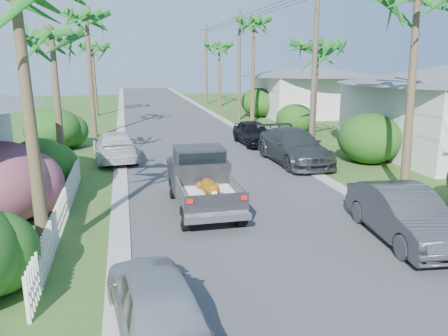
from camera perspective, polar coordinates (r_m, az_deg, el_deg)
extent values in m
plane|color=#315821|center=(10.41, 11.73, -15.15)|extent=(120.00, 120.00, 0.00)
cube|color=#38383A|center=(33.83, -5.99, 5.30)|extent=(8.00, 100.00, 0.02)
cube|color=#A5A39E|center=(33.59, -13.32, 4.98)|extent=(0.60, 100.00, 0.06)
cube|color=#A5A39E|center=(34.59, 1.13, 5.60)|extent=(0.60, 100.00, 0.06)
cylinder|color=black|center=(13.25, -5.00, -6.59)|extent=(0.28, 0.76, 0.76)
cylinder|color=black|center=(13.57, 2.16, -6.05)|extent=(0.28, 0.76, 0.76)
cylinder|color=black|center=(16.31, -6.59, -2.67)|extent=(0.28, 0.76, 0.76)
cylinder|color=black|center=(16.57, -0.74, -2.32)|extent=(0.28, 0.76, 0.76)
cube|color=slate|center=(13.90, -1.92, -4.50)|extent=(1.90, 2.40, 0.24)
cube|color=slate|center=(13.65, -5.73, -3.23)|extent=(0.06, 2.40, 0.55)
cube|color=slate|center=(13.98, 1.78, -2.75)|extent=(0.06, 2.40, 0.55)
cube|color=black|center=(12.70, -0.92, -4.58)|extent=(1.92, 0.08, 0.52)
cube|color=silver|center=(12.70, -0.77, -6.64)|extent=(1.98, 0.18, 0.18)
cube|color=red|center=(12.49, -4.48, -4.37)|extent=(0.18, 0.05, 0.14)
cube|color=red|center=(12.80, 2.63, -3.88)|extent=(0.18, 0.05, 0.14)
cube|color=black|center=(15.53, -3.23, -0.89)|extent=(1.94, 1.65, 1.10)
cube|color=black|center=(15.36, -3.27, 1.75)|extent=(1.70, 1.35, 0.55)
cube|color=black|center=(14.72, -2.83, 1.10)|extent=(1.60, 0.05, 0.45)
cube|color=black|center=(16.76, -3.95, -0.32)|extent=(1.94, 1.20, 0.80)
cube|color=white|center=(13.84, -1.93, -3.71)|extent=(1.70, 2.10, 0.16)
ellipsoid|color=orange|center=(13.85, -2.01, -2.41)|extent=(0.48, 1.25, 0.43)
sphere|color=orange|center=(13.12, -1.40, -2.96)|extent=(0.40, 0.40, 0.40)
ellipsoid|color=white|center=(13.88, -2.01, -2.80)|extent=(0.32, 0.86, 0.18)
imported|color=#313336|center=(13.44, 22.41, -5.65)|extent=(2.03, 4.69, 1.50)
imported|color=#2C3031|center=(22.00, 9.12, 2.75)|extent=(2.55, 5.78, 1.65)
imported|color=black|center=(26.63, 3.85, 4.59)|extent=(1.84, 4.30, 1.45)
imported|color=#A8AAAF|center=(8.61, -9.00, -16.62)|extent=(1.99, 4.00, 1.31)
imported|color=silver|center=(23.04, -14.06, 2.78)|extent=(2.57, 5.26, 1.47)
cone|color=brown|center=(11.54, -23.98, 5.21)|extent=(0.36, 0.71, 7.01)
cone|color=brown|center=(20.50, -20.92, 7.65)|extent=(0.36, 0.61, 6.21)
cone|color=brown|center=(30.30, -17.03, 11.38)|extent=(0.36, 0.36, 8.00)
cone|color=brown|center=(42.33, -16.57, 10.93)|extent=(0.36, 0.75, 6.51)
cone|color=brown|center=(17.58, 23.21, 8.69)|extent=(0.36, 0.73, 7.51)
cone|color=brown|center=(25.59, 11.74, 9.10)|extent=(0.36, 0.54, 6.01)
cone|color=brown|center=(35.71, 3.79, 12.39)|extent=(0.36, 0.36, 8.20)
cone|color=brown|center=(49.37, -0.61, 12.00)|extent=(0.36, 0.63, 6.81)
ellipsoid|color=#C11B71|center=(15.18, -27.03, -1.78)|extent=(3.00, 3.30, 2.60)
ellipsoid|color=#1F4E16|center=(18.97, -22.95, 0.58)|extent=(2.40, 2.64, 2.00)
ellipsoid|color=#1F4E16|center=(26.80, -21.44, 4.75)|extent=(3.20, 3.52, 2.40)
ellipsoid|color=#1F4E16|center=(22.85, 18.41, 3.71)|extent=(3.00, 3.30, 2.50)
ellipsoid|color=#1F4E16|center=(30.72, 9.25, 6.29)|extent=(2.60, 2.86, 2.10)
ellipsoid|color=#1F4E16|center=(40.22, 4.57, 8.54)|extent=(3.20, 3.52, 2.60)
cube|color=white|center=(14.58, -20.26, -5.00)|extent=(0.10, 11.00, 1.00)
cube|color=silver|center=(26.58, 27.10, 5.65)|extent=(8.00, 9.00, 3.80)
cube|color=silver|center=(41.94, 11.21, 9.22)|extent=(9.00, 8.00, 3.60)
cone|color=#595B60|center=(41.83, 11.36, 12.36)|extent=(6.48, 6.48, 1.00)
cylinder|color=brown|center=(23.28, 11.70, 12.35)|extent=(0.26, 0.26, 9.00)
cylinder|color=brown|center=(37.47, 2.00, 13.09)|extent=(0.26, 0.26, 9.00)
cube|color=brown|center=(37.62, 2.06, 19.04)|extent=(1.60, 0.10, 0.10)
cylinder|color=brown|center=(52.11, -2.33, 13.30)|extent=(0.26, 0.26, 9.00)
cube|color=brown|center=(52.22, -2.37, 17.58)|extent=(1.60, 0.10, 0.10)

